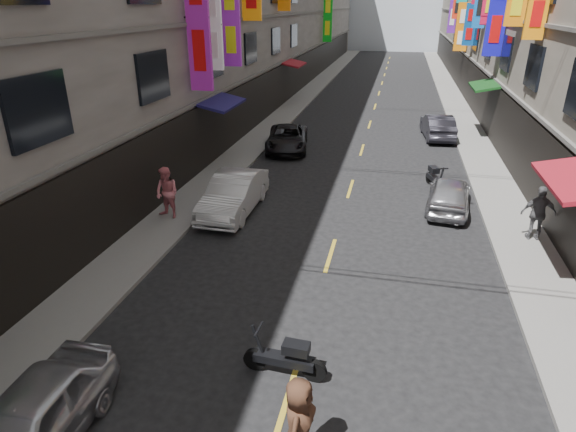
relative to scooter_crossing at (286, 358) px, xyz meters
The scene contains 14 objects.
sidewalk_left 30.01m from the scooter_crossing, 101.19° to the left, with size 2.00×90.00×0.12m, color slate.
sidewalk_right 30.08m from the scooter_crossing, 78.15° to the left, with size 2.00×90.00×0.12m, color slate.
street_awnings 13.72m from the scooter_crossing, 94.60° to the left, with size 13.99×35.20×0.41m.
lane_markings 26.44m from the scooter_crossing, 89.61° to the left, with size 0.12×80.20×0.01m.
scooter_crossing is the anchor object (origin of this frame).
scooter_far_right 12.83m from the scooter_crossing, 73.59° to the left, with size 0.76×1.75×1.14m.
car_left_near 4.76m from the scooter_crossing, 143.55° to the right, with size 1.53×3.81×1.30m, color silver.
car_left_mid 8.89m from the scooter_crossing, 115.48° to the left, with size 1.53×4.38×1.44m, color silver.
car_left_far 17.03m from the scooter_crossing, 102.67° to the left, with size 2.07×4.48×1.24m, color black.
car_right_mid 10.79m from the scooter_crossing, 68.26° to the left, with size 1.51×3.75×1.28m, color #A9A8AD.
car_right_far 21.27m from the scooter_crossing, 78.67° to the left, with size 1.47×4.21×1.39m, color #28262E.
pedestrian_lfar 9.01m from the scooter_crossing, 130.79° to the left, with size 0.90×0.62×1.85m, color pink.
pedestrian_rfar 10.18m from the scooter_crossing, 50.07° to the left, with size 1.06×0.61×1.82m, color #555557.
pedestrian_crossing 2.16m from the scooter_crossing, 71.22° to the right, with size 0.86×0.58×1.75m, color #462A1C.
Camera 1 is at (1.61, 4.84, 7.20)m, focal length 30.00 mm.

